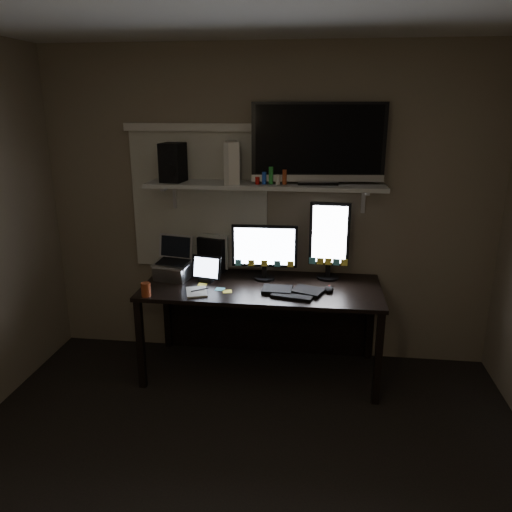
% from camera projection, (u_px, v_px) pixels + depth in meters
% --- Properties ---
extents(floor, '(3.60, 3.60, 0.00)m').
position_uv_depth(floor, '(230.00, 507.00, 2.65)').
color(floor, black).
rests_on(floor, ground).
extents(back_wall, '(3.60, 0.00, 3.60)m').
position_uv_depth(back_wall, '(267.00, 209.00, 3.99)').
color(back_wall, '#756954').
rests_on(back_wall, floor).
extents(window_blinds, '(1.10, 0.02, 1.10)m').
position_uv_depth(window_blinds, '(199.00, 201.00, 4.03)').
color(window_blinds, beige).
rests_on(window_blinds, back_wall).
extents(desk, '(1.80, 0.75, 0.73)m').
position_uv_depth(desk, '(263.00, 301.00, 3.95)').
color(desk, black).
rests_on(desk, floor).
extents(wall_shelf, '(1.80, 0.35, 0.03)m').
position_uv_depth(wall_shelf, '(265.00, 185.00, 3.76)').
color(wall_shelf, '#B0B1AC').
rests_on(wall_shelf, back_wall).
extents(monitor_landscape, '(0.51, 0.07, 0.45)m').
position_uv_depth(monitor_landscape, '(264.00, 252.00, 3.86)').
color(monitor_landscape, black).
rests_on(monitor_landscape, desk).
extents(monitor_portrait, '(0.31, 0.08, 0.62)m').
position_uv_depth(monitor_portrait, '(329.00, 241.00, 3.86)').
color(monitor_portrait, black).
rests_on(monitor_portrait, desk).
extents(keyboard, '(0.48, 0.26, 0.03)m').
position_uv_depth(keyboard, '(292.00, 291.00, 3.65)').
color(keyboard, black).
rests_on(keyboard, desk).
extents(mouse, '(0.07, 0.10, 0.04)m').
position_uv_depth(mouse, '(329.00, 289.00, 3.66)').
color(mouse, black).
rests_on(mouse, desk).
extents(notepad, '(0.20, 0.24, 0.01)m').
position_uv_depth(notepad, '(197.00, 292.00, 3.65)').
color(notepad, beige).
rests_on(notepad, desk).
extents(tablet, '(0.26, 0.15, 0.21)m').
position_uv_depth(tablet, '(207.00, 269.00, 3.84)').
color(tablet, black).
rests_on(tablet, desk).
extents(file_sorter, '(0.26, 0.17, 0.30)m').
position_uv_depth(file_sorter, '(213.00, 253.00, 4.10)').
color(file_sorter, black).
rests_on(file_sorter, desk).
extents(laptop, '(0.33, 0.29, 0.32)m').
position_uv_depth(laptop, '(173.00, 259.00, 3.89)').
color(laptop, '#BCBDC2').
rests_on(laptop, desk).
extents(cup, '(0.09, 0.09, 0.10)m').
position_uv_depth(cup, '(146.00, 290.00, 3.57)').
color(cup, '#94391B').
rests_on(cup, desk).
extents(sticky_notes, '(0.32, 0.25, 0.00)m').
position_uv_depth(sticky_notes, '(215.00, 290.00, 3.70)').
color(sticky_notes, yellow).
rests_on(sticky_notes, desk).
extents(tv, '(0.99, 0.28, 0.59)m').
position_uv_depth(tv, '(318.00, 144.00, 3.65)').
color(tv, black).
rests_on(tv, wall_shelf).
extents(game_console, '(0.15, 0.27, 0.31)m').
position_uv_depth(game_console, '(232.00, 162.00, 3.73)').
color(game_console, beige).
rests_on(game_console, wall_shelf).
extents(speaker, '(0.18, 0.21, 0.29)m').
position_uv_depth(speaker, '(173.00, 162.00, 3.79)').
color(speaker, black).
rests_on(speaker, wall_shelf).
extents(bottles, '(0.20, 0.07, 0.13)m').
position_uv_depth(bottles, '(271.00, 176.00, 3.66)').
color(bottles, '#A50F0C').
rests_on(bottles, wall_shelf).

